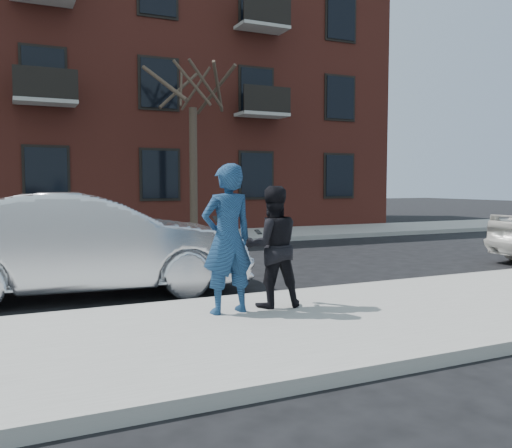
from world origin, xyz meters
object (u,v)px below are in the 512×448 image
street_tree (193,71)px  man_hoodie (227,239)px  silver_sedan (88,245)px  man_peacoat (272,247)px

street_tree → man_hoodie: 11.73m
silver_sedan → man_hoodie: bearing=-146.9°
street_tree → man_peacoat: (-2.29, -10.37, -4.53)m
man_peacoat → man_hoodie: bearing=17.0°
street_tree → man_peacoat: 11.54m
silver_sedan → man_hoodie: size_ratio=2.63×
man_peacoat → silver_sedan: bearing=-40.6°
street_tree → man_peacoat: bearing=-102.5°
man_peacoat → street_tree: bearing=-92.8°
man_hoodie → man_peacoat: size_ratio=1.17×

